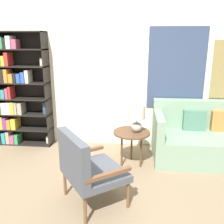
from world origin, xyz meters
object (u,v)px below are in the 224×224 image
couch (209,139)px  side_table (132,135)px  armchair (85,166)px  bookshelf (17,91)px  table_lamp (137,115)px

couch → side_table: couch is taller
couch → side_table: (-1.24, -0.34, 0.15)m
side_table → armchair: bearing=-115.8°
bookshelf → armchair: (1.54, -1.67, -0.50)m
side_table → table_lamp: size_ratio=1.32×
bookshelf → armchair: bookshelf is taller
armchair → table_lamp: table_lamp is taller
armchair → couch: bearing=38.4°
armchair → table_lamp: bearing=61.4°
bookshelf → couch: 3.37m
couch → side_table: 1.29m
side_table → table_lamp: bearing=5.0°
bookshelf → side_table: bearing=-17.0°
bookshelf → armchair: bearing=-47.2°
couch → table_lamp: table_lamp is taller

